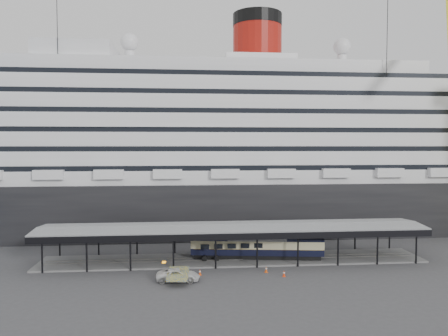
{
  "coord_description": "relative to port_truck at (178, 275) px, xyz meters",
  "views": [
    {
      "loc": [
        -7.13,
        -58.22,
        16.99
      ],
      "look_at": [
        -1.09,
        8.0,
        13.51
      ],
      "focal_mm": 35.0,
      "sensor_mm": 36.0,
      "label": 1
    }
  ],
  "objects": [
    {
      "name": "traffic_cone_mid",
      "position": [
        11.67,
        2.7,
        -0.33
      ],
      "size": [
        0.49,
        0.49,
        0.84
      ],
      "rotation": [
        0.0,
        0.0,
        0.15
      ],
      "color": "#D4480B",
      "rests_on": "ground"
    },
    {
      "name": "traffic_cone_left",
      "position": [
        2.8,
        2.25,
        -0.35
      ],
      "size": [
        0.44,
        0.44,
        0.8
      ],
      "rotation": [
        0.0,
        0.0,
        -0.08
      ],
      "color": "#ED4A0D",
      "rests_on": "ground"
    },
    {
      "name": "port_truck",
      "position": [
        0.0,
        0.0,
        0.0
      ],
      "size": [
        5.52,
        2.78,
        1.5
      ],
      "primitive_type": "imported",
      "rotation": [
        0.0,
        0.0,
        1.52
      ],
      "color": "silver",
      "rests_on": "ground"
    },
    {
      "name": "platform_canopy",
      "position": [
        7.96,
        9.22,
        1.61
      ],
      "size": [
        56.0,
        9.18,
        5.3
      ],
      "color": "slate",
      "rests_on": "ground"
    },
    {
      "name": "traffic_cone_right",
      "position": [
        13.62,
        0.66,
        -0.34
      ],
      "size": [
        0.49,
        0.49,
        0.83
      ],
      "rotation": [
        0.0,
        0.0,
        -0.16
      ],
      "color": "red",
      "rests_on": "ground"
    },
    {
      "name": "cruise_ship",
      "position": [
        8.01,
        36.22,
        17.6
      ],
      "size": [
        130.0,
        30.0,
        43.9
      ],
      "color": "black",
      "rests_on": "ground"
    },
    {
      "name": "pullman_carriage",
      "position": [
        11.5,
        9.22,
        1.6
      ],
      "size": [
        19.59,
        5.15,
        19.08
      ],
      "rotation": [
        0.0,
        0.0,
        -0.14
      ],
      "color": "black",
      "rests_on": "ground"
    },
    {
      "name": "ground",
      "position": [
        7.96,
        4.22,
        -0.75
      ],
      "size": [
        200.0,
        200.0,
        0.0
      ],
      "primitive_type": "plane",
      "color": "#3C3C3F",
      "rests_on": "ground"
    }
  ]
}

